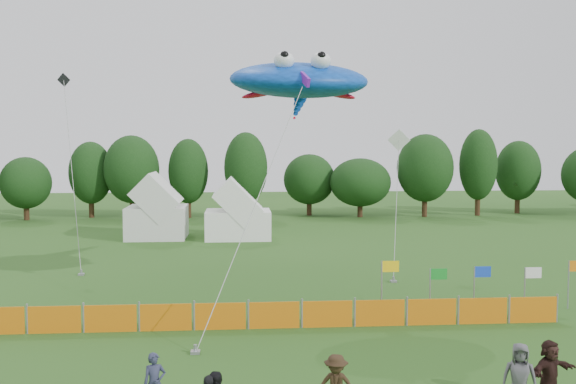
{
  "coord_description": "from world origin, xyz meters",
  "views": [
    {
      "loc": [
        -1.74,
        -16.14,
        6.77
      ],
      "look_at": [
        0.0,
        6.0,
        5.2
      ],
      "focal_mm": 40.0,
      "sensor_mm": 36.0,
      "label": 1
    }
  ],
  "objects": [
    {
      "name": "spectator_f",
      "position": [
        6.44,
        -0.21,
        0.85
      ],
      "size": [
        1.64,
        1.11,
        1.69
      ],
      "primitive_type": "imported",
      "rotation": [
        0.0,
        0.0,
        0.43
      ],
      "color": "black",
      "rests_on": "ground"
    },
    {
      "name": "tent_left",
      "position": [
        -7.73,
        31.82,
        1.95
      ],
      "size": [
        4.38,
        4.38,
        3.86
      ],
      "color": "silver",
      "rests_on": "ground"
    },
    {
      "name": "spectator_e",
      "position": [
        5.39,
        -0.71,
        0.89
      ],
      "size": [
        1.01,
        0.82,
        1.79
      ],
      "primitive_type": "imported",
      "rotation": [
        0.0,
        0.0,
        -0.33
      ],
      "color": "#47464B",
      "rests_on": "ground"
    },
    {
      "name": "small_kite_white",
      "position": [
        6.9,
        18.0,
        5.27
      ],
      "size": [
        2.0,
        4.39,
        7.77
      ],
      "color": "white",
      "rests_on": "ground"
    },
    {
      "name": "treeline",
      "position": [
        1.61,
        44.93,
        4.18
      ],
      "size": [
        104.57,
        8.78,
        8.36
      ],
      "color": "#382314",
      "rests_on": "ground"
    },
    {
      "name": "flag_row",
      "position": [
        8.13,
        9.08,
        1.33
      ],
      "size": [
        8.73,
        0.54,
        2.2
      ],
      "color": "gray",
      "rests_on": "ground"
    },
    {
      "name": "stingray_kite",
      "position": [
        0.95,
        11.87,
        9.59
      ],
      "size": [
        7.53,
        14.98,
        10.7
      ],
      "color": "blue",
      "rests_on": "ground"
    },
    {
      "name": "spectator_a",
      "position": [
        -3.87,
        -0.08,
        0.78
      ],
      "size": [
        0.65,
        0.51,
        1.57
      ],
      "primitive_type": "imported",
      "rotation": [
        0.0,
        0.0,
        0.26
      ],
      "color": "#2A2D46",
      "rests_on": "ground"
    },
    {
      "name": "tent_right",
      "position": [
        -1.74,
        31.02,
        1.72
      ],
      "size": [
        4.83,
        3.87,
        3.41
      ],
      "color": "white",
      "rests_on": "ground"
    },
    {
      "name": "small_kite_dark",
      "position": [
        -11.05,
        20.58,
        6.06
      ],
      "size": [
        2.41,
        4.82,
        11.08
      ],
      "color": "black",
      "rests_on": "ground"
    },
    {
      "name": "barrier_fence",
      "position": [
        -0.42,
        7.33,
        0.5
      ],
      "size": [
        21.9,
        0.06,
        1.0
      ],
      "color": "#CA670B",
      "rests_on": "ground"
    }
  ]
}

